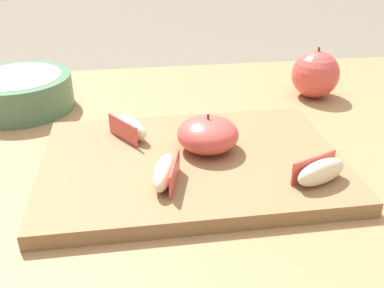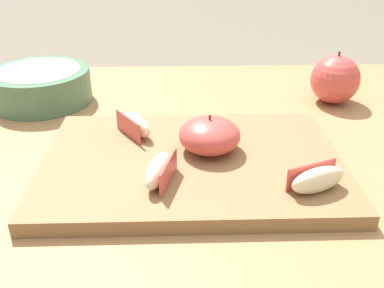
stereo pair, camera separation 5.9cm
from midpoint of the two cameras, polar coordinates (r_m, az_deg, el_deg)
The scene contains 8 objects.
dining_table at distance 0.72m, azimuth 8.56°, elevation -8.79°, with size 1.24×0.84×0.76m.
cutting_board at distance 0.60m, azimuth 2.79°, elevation -2.63°, with size 0.41×0.28×0.02m.
apple_half_skin_up at distance 0.61m, azimuth 5.12°, elevation 1.11°, with size 0.09×0.09×0.06m.
apple_wedge_right at distance 0.54m, azimuth -1.25°, elevation -3.63°, with size 0.04×0.08×0.03m.
apple_wedge_near_knife at distance 0.65m, azimuth -5.00°, elevation 2.54°, with size 0.06×0.07×0.03m.
apple_wedge_left at distance 0.55m, azimuth 19.29°, elevation -4.54°, with size 0.08×0.05×0.03m.
whole_apple_pink_lady at distance 0.87m, azimuth 20.34°, elevation 7.99°, with size 0.09×0.09×0.10m.
ceramic_fruit_bowl at distance 0.86m, azimuth -17.59°, elevation 7.43°, with size 0.19×0.19×0.06m.
Camera 2 is at (-0.09, -0.57, 1.08)m, focal length 40.23 mm.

